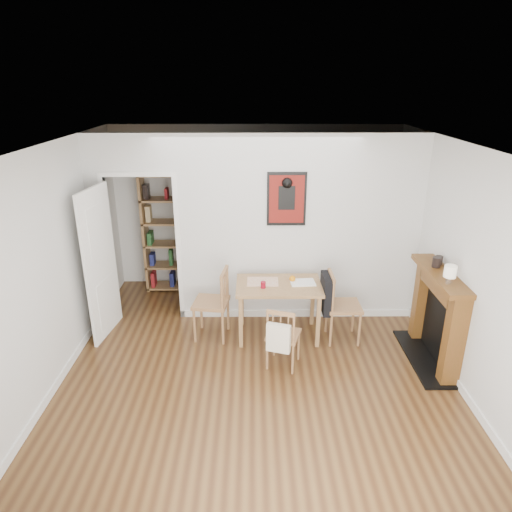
{
  "coord_description": "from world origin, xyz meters",
  "views": [
    {
      "loc": [
        -0.05,
        -4.54,
        3.21
      ],
      "look_at": [
        -0.01,
        0.6,
        1.23
      ],
      "focal_mm": 32.0,
      "sensor_mm": 36.0,
      "label": 1
    }
  ],
  "objects_px": {
    "chair_right": "(342,306)",
    "chair_front": "(283,335)",
    "dining_table": "(279,290)",
    "mantel_lamp": "(450,272)",
    "bookshelf": "(170,233)",
    "ceramic_jar_b": "(439,260)",
    "orange_fruit": "(292,279)",
    "notebook": "(303,282)",
    "ceramic_jar_a": "(437,262)",
    "fireplace": "(438,314)",
    "red_glass": "(263,285)",
    "chair_left": "(211,303)"
  },
  "relations": [
    {
      "from": "chair_right",
      "to": "chair_front",
      "type": "bearing_deg",
      "value": -143.42
    },
    {
      "from": "dining_table",
      "to": "mantel_lamp",
      "type": "height_order",
      "value": "mantel_lamp"
    },
    {
      "from": "chair_right",
      "to": "bookshelf",
      "type": "relative_size",
      "value": 0.49
    },
    {
      "from": "ceramic_jar_b",
      "to": "orange_fruit",
      "type": "bearing_deg",
      "value": 166.21
    },
    {
      "from": "orange_fruit",
      "to": "notebook",
      "type": "height_order",
      "value": "orange_fruit"
    },
    {
      "from": "bookshelf",
      "to": "ceramic_jar_a",
      "type": "distance_m",
      "value": 3.99
    },
    {
      "from": "fireplace",
      "to": "ceramic_jar_b",
      "type": "relative_size",
      "value": 11.81
    },
    {
      "from": "red_glass",
      "to": "chair_left",
      "type": "bearing_deg",
      "value": 172.14
    },
    {
      "from": "bookshelf",
      "to": "chair_left",
      "type": "bearing_deg",
      "value": -63.11
    },
    {
      "from": "bookshelf",
      "to": "mantel_lamp",
      "type": "height_order",
      "value": "bookshelf"
    },
    {
      "from": "dining_table",
      "to": "red_glass",
      "type": "relative_size",
      "value": 13.17
    },
    {
      "from": "chair_right",
      "to": "fireplace",
      "type": "xyz_separation_m",
      "value": [
        1.05,
        -0.47,
        0.13
      ]
    },
    {
      "from": "dining_table",
      "to": "bookshelf",
      "type": "relative_size",
      "value": 0.57
    },
    {
      "from": "dining_table",
      "to": "fireplace",
      "type": "xyz_separation_m",
      "value": [
        1.87,
        -0.58,
        -0.04
      ]
    },
    {
      "from": "chair_left",
      "to": "fireplace",
      "type": "distance_m",
      "value": 2.82
    },
    {
      "from": "chair_right",
      "to": "bookshelf",
      "type": "distance_m",
      "value": 2.99
    },
    {
      "from": "fireplace",
      "to": "red_glass",
      "type": "relative_size",
      "value": 14.96
    },
    {
      "from": "chair_left",
      "to": "fireplace",
      "type": "bearing_deg",
      "value": -11.54
    },
    {
      "from": "fireplace",
      "to": "ceramic_jar_a",
      "type": "height_order",
      "value": "ceramic_jar_a"
    },
    {
      "from": "fireplace",
      "to": "notebook",
      "type": "height_order",
      "value": "fireplace"
    },
    {
      "from": "fireplace",
      "to": "notebook",
      "type": "distance_m",
      "value": 1.68
    },
    {
      "from": "dining_table",
      "to": "notebook",
      "type": "xyz_separation_m",
      "value": [
        0.31,
        0.03,
        0.1
      ]
    },
    {
      "from": "chair_right",
      "to": "mantel_lamp",
      "type": "distance_m",
      "value": 1.47
    },
    {
      "from": "dining_table",
      "to": "red_glass",
      "type": "distance_m",
      "value": 0.27
    },
    {
      "from": "orange_fruit",
      "to": "ceramic_jar_a",
      "type": "relative_size",
      "value": 0.68
    },
    {
      "from": "chair_front",
      "to": "mantel_lamp",
      "type": "distance_m",
      "value": 1.98
    },
    {
      "from": "chair_front",
      "to": "ceramic_jar_b",
      "type": "relative_size",
      "value": 7.54
    },
    {
      "from": "dining_table",
      "to": "bookshelf",
      "type": "height_order",
      "value": "bookshelf"
    },
    {
      "from": "chair_left",
      "to": "notebook",
      "type": "xyz_separation_m",
      "value": [
        1.2,
        0.05,
        0.27
      ]
    },
    {
      "from": "chair_right",
      "to": "ceramic_jar_b",
      "type": "relative_size",
      "value": 8.95
    },
    {
      "from": "mantel_lamp",
      "to": "ceramic_jar_b",
      "type": "relative_size",
      "value": 1.94
    },
    {
      "from": "ceramic_jar_a",
      "to": "ceramic_jar_b",
      "type": "height_order",
      "value": "ceramic_jar_a"
    },
    {
      "from": "bookshelf",
      "to": "notebook",
      "type": "bearing_deg",
      "value": -36.78
    },
    {
      "from": "mantel_lamp",
      "to": "red_glass",
      "type": "bearing_deg",
      "value": 158.78
    },
    {
      "from": "chair_left",
      "to": "orange_fruit",
      "type": "height_order",
      "value": "chair_left"
    },
    {
      "from": "orange_fruit",
      "to": "fireplace",
      "type": "bearing_deg",
      "value": -21.31
    },
    {
      "from": "red_glass",
      "to": "notebook",
      "type": "bearing_deg",
      "value": 15.37
    },
    {
      "from": "bookshelf",
      "to": "chair_right",
      "type": "bearing_deg",
      "value": -33.05
    },
    {
      "from": "chair_left",
      "to": "chair_right",
      "type": "distance_m",
      "value": 1.71
    },
    {
      "from": "dining_table",
      "to": "fireplace",
      "type": "relative_size",
      "value": 0.88
    },
    {
      "from": "chair_front",
      "to": "fireplace",
      "type": "bearing_deg",
      "value": 3.7
    },
    {
      "from": "chair_front",
      "to": "ceramic_jar_a",
      "type": "xyz_separation_m",
      "value": [
        1.8,
        0.28,
        0.82
      ]
    },
    {
      "from": "bookshelf",
      "to": "orange_fruit",
      "type": "xyz_separation_m",
      "value": [
        1.84,
        -1.42,
        -0.16
      ]
    },
    {
      "from": "chair_right",
      "to": "red_glass",
      "type": "distance_m",
      "value": 1.07
    },
    {
      "from": "chair_left",
      "to": "ceramic_jar_b",
      "type": "relative_size",
      "value": 9.14
    },
    {
      "from": "chair_right",
      "to": "ceramic_jar_b",
      "type": "distance_m",
      "value": 1.31
    },
    {
      "from": "chair_right",
      "to": "chair_left",
      "type": "bearing_deg",
      "value": 176.97
    },
    {
      "from": "chair_left",
      "to": "chair_right",
      "type": "xyz_separation_m",
      "value": [
        1.7,
        -0.09,
        0.01
      ]
    },
    {
      "from": "dining_table",
      "to": "red_glass",
      "type": "xyz_separation_m",
      "value": [
        -0.2,
        -0.11,
        0.13
      ]
    },
    {
      "from": "bookshelf",
      "to": "ceramic_jar_b",
      "type": "relative_size",
      "value": 18.2
    }
  ]
}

